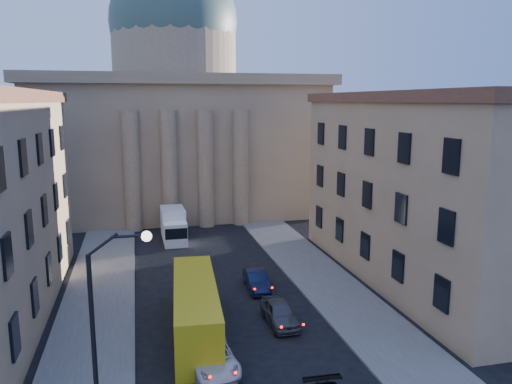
% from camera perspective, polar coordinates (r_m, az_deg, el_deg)
% --- Properties ---
extents(sidewalk_left, '(5.00, 60.00, 0.15)m').
position_cam_1_polar(sidewalk_left, '(33.28, -18.13, -14.92)').
color(sidewalk_left, '#5E5C56').
rests_on(sidewalk_left, ground).
extents(sidewalk_right, '(5.00, 60.00, 0.15)m').
position_cam_1_polar(sidewalk_right, '(35.97, 10.71, -12.61)').
color(sidewalk_right, '#5E5C56').
rests_on(sidewalk_right, ground).
extents(church, '(68.02, 28.76, 36.60)m').
position_cam_1_polar(church, '(67.79, -9.04, 8.45)').
color(church, '#81684F').
rests_on(church, ground).
extents(building_right, '(11.60, 26.60, 14.70)m').
position_cam_1_polar(building_right, '(41.34, 19.57, 0.61)').
color(building_right, tan).
rests_on(building_right, ground).
extents(street_lamp, '(2.62, 0.44, 8.83)m').
position_cam_1_polar(street_lamp, '(21.93, -16.81, -13.53)').
color(street_lamp, black).
rests_on(street_lamp, ground).
extents(car_left_mid, '(2.63, 5.12, 1.38)m').
position_cam_1_polar(car_left_mid, '(27.89, -5.04, -18.19)').
color(car_left_mid, silver).
rests_on(car_left_mid, ground).
extents(car_right_far, '(1.79, 4.35, 1.48)m').
position_cam_1_polar(car_right_far, '(32.64, 2.72, -13.63)').
color(car_right_far, '#47474C').
rests_on(car_right_far, ground).
extents(car_right_distant, '(1.62, 4.26, 1.39)m').
position_cam_1_polar(car_right_distant, '(38.14, 0.07, -10.05)').
color(car_right_distant, black).
rests_on(car_right_distant, ground).
extents(city_bus, '(3.40, 11.28, 3.13)m').
position_cam_1_polar(city_bus, '(31.23, -6.93, -12.95)').
color(city_bus, gold).
rests_on(city_bus, ground).
extents(box_truck, '(2.35, 5.81, 3.18)m').
position_cam_1_polar(box_truck, '(51.37, -9.39, -3.85)').
color(box_truck, white).
rests_on(box_truck, ground).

